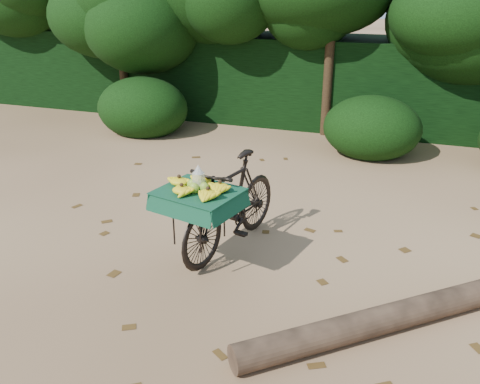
% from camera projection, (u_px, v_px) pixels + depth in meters
% --- Properties ---
extents(ground, '(80.00, 80.00, 0.00)m').
position_uv_depth(ground, '(192.00, 256.00, 5.72)').
color(ground, tan).
rests_on(ground, ground).
extents(vendor_bicycle, '(1.06, 1.94, 1.11)m').
position_uv_depth(vendor_bicycle, '(230.00, 203.00, 5.68)').
color(vendor_bicycle, black).
rests_on(vendor_bicycle, ground).
extents(fallen_log, '(2.77, 2.44, 0.25)m').
position_uv_depth(fallen_log, '(412.00, 312.00, 4.55)').
color(fallen_log, brown).
rests_on(fallen_log, ground).
extents(hedge_backdrop, '(26.00, 1.80, 1.80)m').
position_uv_depth(hedge_backdrop, '(312.00, 80.00, 10.86)').
color(hedge_backdrop, black).
rests_on(hedge_backdrop, ground).
extents(tree_row, '(14.50, 2.00, 4.00)m').
position_uv_depth(tree_row, '(274.00, 29.00, 9.94)').
color(tree_row, black).
rests_on(tree_row, ground).
extents(bush_clumps, '(8.80, 1.70, 0.90)m').
position_uv_depth(bush_clumps, '(315.00, 126.00, 9.14)').
color(bush_clumps, black).
rests_on(bush_clumps, ground).
extents(leaf_litter, '(7.00, 7.30, 0.01)m').
position_uv_depth(leaf_litter, '(214.00, 231.00, 6.28)').
color(leaf_litter, '#4E3514').
rests_on(leaf_litter, ground).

